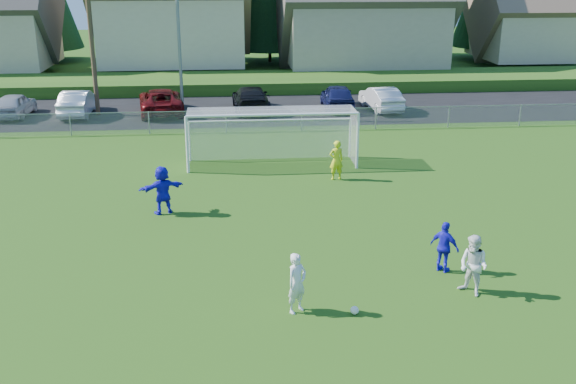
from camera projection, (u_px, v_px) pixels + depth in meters
The scene contains 19 objects.
ground at pixel (320, 367), 14.99m from camera, with size 160.00×160.00×0.00m, color #193D0C.
asphalt_lot at pixel (259, 110), 40.89m from camera, with size 60.00×60.00×0.00m, color black.
grass_embankment at pixel (254, 82), 47.82m from camera, with size 70.00×6.00×0.80m, color #1E420F.
soccer_ball at pixel (355, 310), 17.23m from camera, with size 0.22×0.22×0.22m, color white.
player_white_a at pixel (297, 283), 17.14m from camera, with size 0.59×0.39×1.61m, color white.
player_white_b at pixel (473, 266), 18.03m from camera, with size 0.82×0.64×1.70m, color white.
player_blue_a at pixel (445, 247), 19.40m from camera, with size 0.90×0.37×1.53m, color #1915C7.
player_blue_b at pixel (162, 190), 23.90m from camera, with size 1.63×0.52×1.75m, color #1915C7.
goalkeeper at pixel (336, 160), 27.65m from camera, with size 0.60×0.40×1.66m, color #CED719.
car_a at pixel (14, 105), 38.96m from camera, with size 1.63×4.05×1.38m, color #9D9EA4.
car_b at pixel (78, 103), 39.28m from camera, with size 1.56×4.48×1.48m, color silver.
car_c at pixel (161, 101), 39.80m from camera, with size 2.43×5.27×1.46m, color #56090B.
car_d at pixel (251, 99), 40.35m from camera, with size 2.09×5.14×1.49m, color black.
car_e at pixel (338, 97), 40.99m from camera, with size 1.78×4.43×1.51m, color #121540.
car_f at pixel (381, 98), 40.66m from camera, with size 1.50×4.31×1.42m, color silver.
soccer_goal at pixel (271, 128), 29.58m from camera, with size 7.42×1.90×2.50m.
chainlink_fence at pixel (264, 120), 35.51m from camera, with size 52.06×0.06×1.20m.
streetlight at pixel (180, 32), 37.53m from camera, with size 1.38×0.18×9.00m.
utility_pole at pixel (90, 25), 37.94m from camera, with size 1.60×0.26×10.00m.
Camera 1 is at (-1.88, -12.79, 8.58)m, focal length 42.00 mm.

